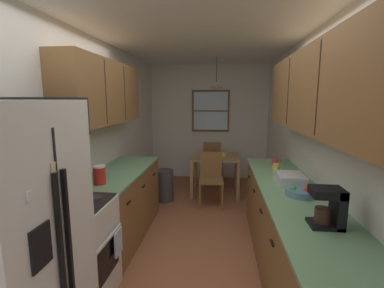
{
  "coord_description": "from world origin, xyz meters",
  "views": [
    {
      "loc": [
        0.28,
        -2.55,
        1.8
      ],
      "look_at": [
        -0.13,
        1.29,
        1.16
      ],
      "focal_mm": 25.54,
      "sensor_mm": 36.0,
      "label": 1
    }
  ],
  "objects": [
    {
      "name": "coffee_maker",
      "position": [
        1.06,
        -0.62,
        1.05
      ],
      "size": [
        0.22,
        0.18,
        0.28
      ],
      "color": "black",
      "rests_on": "counter_right"
    },
    {
      "name": "stove_range",
      "position": [
        -0.99,
        -0.47,
        0.47
      ],
      "size": [
        0.66,
        0.64,
        1.1
      ],
      "color": "white",
      "rests_on": "ground"
    },
    {
      "name": "wall_left",
      "position": [
        -1.35,
        1.0,
        1.27
      ],
      "size": [
        0.1,
        9.0,
        2.55
      ],
      "primitive_type": "cube",
      "color": "white",
      "rests_on": "ground"
    },
    {
      "name": "trash_bin",
      "position": [
        -0.7,
        2.04,
        0.28
      ],
      "size": [
        0.31,
        0.31,
        0.56
      ],
      "primitive_type": "cylinder",
      "color": "#3F3F42",
      "rests_on": "ground"
    },
    {
      "name": "mug_by_coffeemaker",
      "position": [
        1.02,
        1.19,
        0.95
      ],
      "size": [
        0.12,
        0.08,
        0.1
      ],
      "color": "#BF3F33",
      "rests_on": "counter_right"
    },
    {
      "name": "table_serving_bowl",
      "position": [
        0.28,
        2.59,
        0.76
      ],
      "size": [
        0.21,
        0.21,
        0.06
      ],
      "primitive_type": "cylinder",
      "color": "#E0D14C",
      "rests_on": "dining_table"
    },
    {
      "name": "ground_plane",
      "position": [
        0.0,
        1.0,
        0.0
      ],
      "size": [
        12.0,
        12.0,
        0.0
      ],
      "primitive_type": "plane",
      "color": "#995B3D"
    },
    {
      "name": "counter_right",
      "position": [
        1.0,
        0.07,
        0.45
      ],
      "size": [
        0.64,
        3.08,
        0.9
      ],
      "color": "brown",
      "rests_on": "ground"
    },
    {
      "name": "back_window",
      "position": [
        0.04,
        3.58,
        1.53
      ],
      "size": [
        0.83,
        0.05,
        0.91
      ],
      "color": "brown"
    },
    {
      "name": "storage_canister",
      "position": [
        -1.0,
        0.14,
        1.0
      ],
      "size": [
        0.13,
        0.13,
        0.2
      ],
      "color": "red",
      "rests_on": "counter_left"
    },
    {
      "name": "dish_towel",
      "position": [
        -0.64,
        -0.31,
        0.5
      ],
      "size": [
        0.02,
        0.16,
        0.24
      ],
      "primitive_type": "cube",
      "color": "silver"
    },
    {
      "name": "wall_back",
      "position": [
        0.0,
        3.65,
        1.27
      ],
      "size": [
        4.4,
        0.1,
        2.55
      ],
      "primitive_type": "cube",
      "color": "white",
      "rests_on": "ground"
    },
    {
      "name": "dining_chair_far",
      "position": [
        0.1,
        3.19,
        0.5
      ],
      "size": [
        0.41,
        0.41,
        0.9
      ],
      "color": "brown",
      "rests_on": "ground"
    },
    {
      "name": "fruit_bowl",
      "position": [
        1.02,
        -0.0,
        0.94
      ],
      "size": [
        0.26,
        0.26,
        0.09
      ],
      "color": "#597F9E",
      "rests_on": "counter_right"
    },
    {
      "name": "microwave_over_range",
      "position": [
        -1.11,
        -0.47,
        1.64
      ],
      "size": [
        0.39,
        0.62,
        0.34
      ],
      "color": "black"
    },
    {
      "name": "upper_cabinets_left",
      "position": [
        -1.14,
        0.66,
        1.87
      ],
      "size": [
        0.33,
        1.79,
        0.75
      ],
      "color": "brown"
    },
    {
      "name": "refrigerator",
      "position": [
        -0.95,
        -1.21,
        0.9
      ],
      "size": [
        0.73,
        0.8,
        1.79
      ],
      "color": "white",
      "rests_on": "ground"
    },
    {
      "name": "dish_rack",
      "position": [
        1.03,
        0.39,
        0.95
      ],
      "size": [
        0.28,
        0.34,
        0.1
      ],
      "primitive_type": "cube",
      "color": "silver",
      "rests_on": "counter_right"
    },
    {
      "name": "dining_table",
      "position": [
        0.18,
        2.56,
        0.61
      ],
      "size": [
        0.89,
        0.84,
        0.73
      ],
      "color": "#A87F51",
      "rests_on": "ground"
    },
    {
      "name": "counter_left",
      "position": [
        -1.0,
        0.71,
        0.45
      ],
      "size": [
        0.64,
        1.71,
        0.9
      ],
      "color": "brown",
      "rests_on": "ground"
    },
    {
      "name": "wall_right",
      "position": [
        1.35,
        1.0,
        1.27
      ],
      "size": [
        0.1,
        9.0,
        2.55
      ],
      "primitive_type": "cube",
      "color": "white",
      "rests_on": "ground"
    },
    {
      "name": "dining_chair_near",
      "position": [
        0.12,
        1.94,
        0.5
      ],
      "size": [
        0.42,
        0.42,
        0.9
      ],
      "color": "brown",
      "rests_on": "ground"
    },
    {
      "name": "upper_cabinets_right",
      "position": [
        1.14,
        0.02,
        1.87
      ],
      "size": [
        0.33,
        2.76,
        0.75
      ],
      "color": "brown"
    },
    {
      "name": "ceiling_slab",
      "position": [
        0.0,
        1.0,
        2.59
      ],
      "size": [
        4.4,
        9.0,
        0.08
      ],
      "primitive_type": "cube",
      "color": "white"
    },
    {
      "name": "pendant_light",
      "position": [
        0.18,
        2.56,
        2.05
      ],
      "size": [
        0.25,
        0.25,
        0.56
      ],
      "color": "black"
    },
    {
      "name": "mug_spare",
      "position": [
        0.97,
        0.83,
        0.95
      ],
      "size": [
        0.12,
        0.08,
        0.11
      ],
      "color": "#E5CC4C",
      "rests_on": "counter_right"
    }
  ]
}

